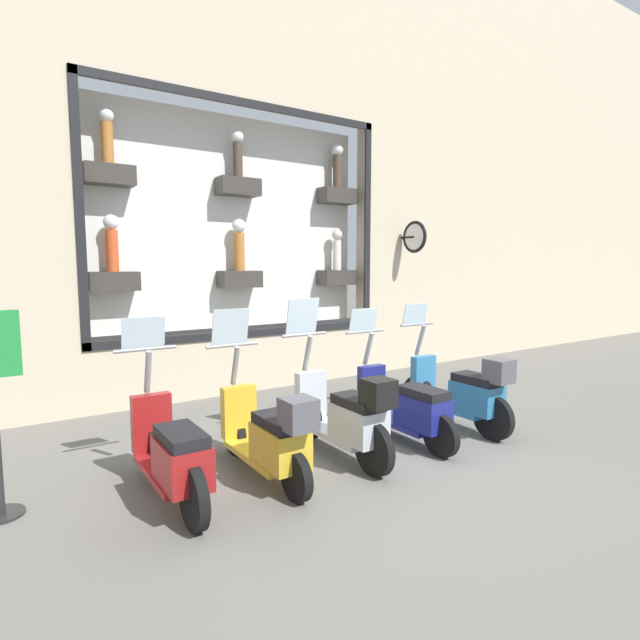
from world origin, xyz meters
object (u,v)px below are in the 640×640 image
object	(u,v)px
scooter_silver_2	(345,416)
scooter_red_4	(172,455)
scooter_teal_0	(462,392)
scooter_navy_1	(406,408)
scooter_yellow_3	(269,435)

from	to	relation	value
scooter_silver_2	scooter_red_4	size ratio (longest dim) A/B	1.00
scooter_teal_0	scooter_navy_1	xyz separation A→B (m)	(0.05, 0.93, -0.06)
scooter_navy_1	scooter_yellow_3	xyz separation A→B (m)	(-0.06, 1.85, 0.04)
scooter_red_4	scooter_silver_2	bearing A→B (deg)	-91.68
scooter_yellow_3	scooter_red_4	bearing A→B (deg)	85.62
scooter_navy_1	scooter_silver_2	world-z (taller)	scooter_silver_2
scooter_navy_1	scooter_red_4	size ratio (longest dim) A/B	0.99
scooter_red_4	scooter_teal_0	bearing A→B (deg)	-90.90
scooter_silver_2	scooter_navy_1	bearing A→B (deg)	-87.02
scooter_teal_0	scooter_red_4	distance (m)	3.71
scooter_teal_0	scooter_navy_1	distance (m)	0.93
scooter_yellow_3	scooter_silver_2	bearing A→B (deg)	-88.97
scooter_navy_1	scooter_red_4	world-z (taller)	scooter_red_4
scooter_red_4	scooter_navy_1	bearing A→B (deg)	-90.13
scooter_teal_0	scooter_yellow_3	world-z (taller)	scooter_yellow_3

